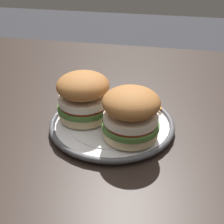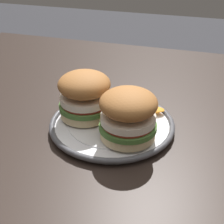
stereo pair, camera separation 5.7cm
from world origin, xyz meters
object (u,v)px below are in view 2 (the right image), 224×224
(dinner_plate, at_px, (112,124))
(sandwich_half_right, at_px, (85,94))
(dining_table, at_px, (122,154))
(sandwich_half_left, at_px, (128,114))

(dinner_plate, relative_size, sandwich_half_right, 1.95)
(dining_table, bearing_deg, dinner_plate, -120.43)
(dining_table, distance_m, dinner_plate, 0.10)
(dining_table, xyz_separation_m, sandwich_half_right, (-0.08, -0.02, 0.16))
(dinner_plate, bearing_deg, sandwich_half_left, -44.08)
(dinner_plate, distance_m, sandwich_half_right, 0.09)
(sandwich_half_left, relative_size, sandwich_half_right, 1.08)
(sandwich_half_left, xyz_separation_m, sandwich_half_right, (-0.11, 0.05, 0.00))
(sandwich_half_right, bearing_deg, dinner_plate, -7.35)
(dinner_plate, bearing_deg, dining_table, 59.57)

